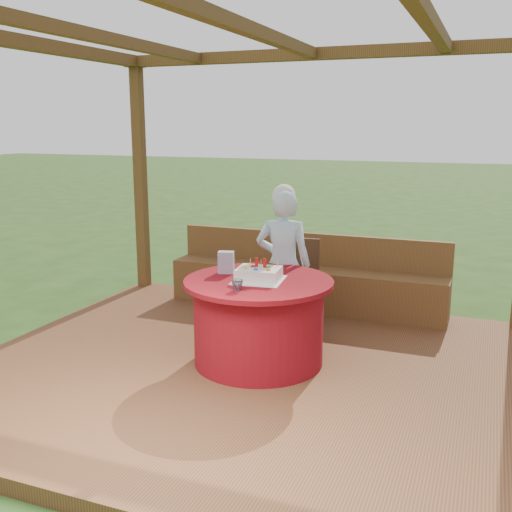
% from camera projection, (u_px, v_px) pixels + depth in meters
% --- Properties ---
extents(ground, '(60.00, 60.00, 0.00)m').
position_uv_depth(ground, '(245.00, 379.00, 5.00)').
color(ground, '#244517').
rests_on(ground, ground).
extents(deck, '(4.50, 4.00, 0.12)m').
position_uv_depth(deck, '(245.00, 372.00, 4.99)').
color(deck, brown).
rests_on(deck, ground).
extents(pergola, '(4.50, 4.00, 2.72)m').
position_uv_depth(pergola, '(244.00, 80.00, 4.48)').
color(pergola, brown).
rests_on(pergola, deck).
extents(bench, '(3.00, 0.42, 0.80)m').
position_uv_depth(bench, '(306.00, 284.00, 6.48)').
color(bench, brown).
rests_on(bench, deck).
extents(table, '(1.23, 1.23, 0.72)m').
position_uv_depth(table, '(259.00, 321.00, 4.97)').
color(table, maroon).
rests_on(table, deck).
extents(chair, '(0.45, 0.45, 0.86)m').
position_uv_depth(chair, '(296.00, 279.00, 5.87)').
color(chair, '#3D2313').
rests_on(chair, deck).
extents(elderly_woman, '(0.56, 0.42, 1.44)m').
position_uv_depth(elderly_woman, '(283.00, 262.00, 5.50)').
color(elderly_woman, '#9FD1ED').
rests_on(elderly_woman, deck).
extents(birthday_cake, '(0.43, 0.43, 0.18)m').
position_uv_depth(birthday_cake, '(259.00, 274.00, 4.86)').
color(birthday_cake, white).
rests_on(birthday_cake, table).
extents(gift_bag, '(0.15, 0.12, 0.19)m').
position_uv_depth(gift_bag, '(226.00, 262.00, 5.09)').
color(gift_bag, '#CE85B3').
rests_on(gift_bag, table).
extents(drinking_glass, '(0.12, 0.12, 0.08)m').
position_uv_depth(drinking_glass, '(237.00, 285.00, 4.57)').
color(drinking_glass, silver).
rests_on(drinking_glass, table).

